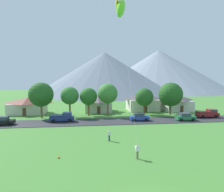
{
  "coord_description": "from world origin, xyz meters",
  "views": [
    {
      "loc": [
        -4.01,
        -11.98,
        8.81
      ],
      "look_at": [
        -0.37,
        16.36,
        6.67
      ],
      "focal_mm": 30.85,
      "sensor_mm": 36.0,
      "label": 1
    }
  ],
  "objects_px": {
    "tree_near_right": "(70,96)",
    "pickup_truck_navy_east_side": "(63,117)",
    "pickup_truck_maroon_west_side": "(208,113)",
    "parked_car_black_mid_west": "(3,121)",
    "soccer_ball": "(59,157)",
    "tree_near_left": "(108,94)",
    "tree_left_of_center": "(41,95)",
    "kite_flyer_with_kite": "(121,10)",
    "tree_far_right": "(88,96)",
    "tree_center": "(171,94)",
    "parked_car_green_mid_east": "(185,117)",
    "house_rightmost": "(142,101)",
    "house_left_center": "(98,103)",
    "tree_right_of_center": "(144,97)",
    "house_right_center": "(176,102)",
    "house_leftmost": "(28,105)",
    "watcher_person": "(109,135)",
    "parked_car_blue_west_end": "(139,117)"
  },
  "relations": [
    {
      "from": "house_left_center",
      "to": "pickup_truck_navy_east_side",
      "type": "height_order",
      "value": "house_left_center"
    },
    {
      "from": "tree_center",
      "to": "parked_car_green_mid_east",
      "type": "relative_size",
      "value": 2.01
    },
    {
      "from": "tree_center",
      "to": "parked_car_blue_west_end",
      "type": "height_order",
      "value": "tree_center"
    },
    {
      "from": "parked_car_blue_west_end",
      "to": "soccer_ball",
      "type": "bearing_deg",
      "value": -127.32
    },
    {
      "from": "tree_far_right",
      "to": "pickup_truck_maroon_west_side",
      "type": "height_order",
      "value": "tree_far_right"
    },
    {
      "from": "tree_left_of_center",
      "to": "kite_flyer_with_kite",
      "type": "height_order",
      "value": "kite_flyer_with_kite"
    },
    {
      "from": "pickup_truck_maroon_west_side",
      "to": "house_left_center",
      "type": "bearing_deg",
      "value": 153.69
    },
    {
      "from": "parked_car_green_mid_east",
      "to": "house_leftmost",
      "type": "bearing_deg",
      "value": 159.22
    },
    {
      "from": "tree_left_of_center",
      "to": "kite_flyer_with_kite",
      "type": "xyz_separation_m",
      "value": [
        15.61,
        -21.43,
        12.84
      ]
    },
    {
      "from": "parked_car_blue_west_end",
      "to": "soccer_ball",
      "type": "relative_size",
      "value": 17.52
    },
    {
      "from": "kite_flyer_with_kite",
      "to": "house_left_center",
      "type": "bearing_deg",
      "value": 92.91
    },
    {
      "from": "soccer_ball",
      "to": "house_left_center",
      "type": "bearing_deg",
      "value": 79.36
    },
    {
      "from": "tree_right_of_center",
      "to": "pickup_truck_maroon_west_side",
      "type": "bearing_deg",
      "value": -23.94
    },
    {
      "from": "tree_near_left",
      "to": "watcher_person",
      "type": "height_order",
      "value": "tree_near_left"
    },
    {
      "from": "tree_near_right",
      "to": "soccer_ball",
      "type": "xyz_separation_m",
      "value": [
        1.03,
        -26.7,
        -5.17
      ]
    },
    {
      "from": "pickup_truck_maroon_west_side",
      "to": "parked_car_black_mid_west",
      "type": "bearing_deg",
      "value": -177.08
    },
    {
      "from": "house_rightmost",
      "to": "tree_right_of_center",
      "type": "bearing_deg",
      "value": -102.51
    },
    {
      "from": "tree_near_left",
      "to": "parked_car_green_mid_east",
      "type": "height_order",
      "value": "tree_near_left"
    },
    {
      "from": "pickup_truck_maroon_west_side",
      "to": "kite_flyer_with_kite",
      "type": "distance_m",
      "value": 34.65
    },
    {
      "from": "tree_left_of_center",
      "to": "tree_far_right",
      "type": "height_order",
      "value": "tree_left_of_center"
    },
    {
      "from": "house_right_center",
      "to": "soccer_ball",
      "type": "xyz_separation_m",
      "value": [
        -30.11,
        -33.33,
        -2.4
      ]
    },
    {
      "from": "tree_right_of_center",
      "to": "parked_car_blue_west_end",
      "type": "relative_size",
      "value": 1.69
    },
    {
      "from": "parked_car_black_mid_west",
      "to": "tree_near_right",
      "type": "bearing_deg",
      "value": 32.08
    },
    {
      "from": "house_right_center",
      "to": "watcher_person",
      "type": "xyz_separation_m",
      "value": [
        -23.58,
        -27.63,
        -1.64
      ]
    },
    {
      "from": "house_leftmost",
      "to": "tree_center",
      "type": "relative_size",
      "value": 1.18
    },
    {
      "from": "tree_center",
      "to": "tree_far_right",
      "type": "relative_size",
      "value": 1.19
    },
    {
      "from": "house_rightmost",
      "to": "house_left_center",
      "type": "bearing_deg",
      "value": -176.13
    },
    {
      "from": "tree_center",
      "to": "tree_near_right",
      "type": "height_order",
      "value": "tree_center"
    },
    {
      "from": "tree_left_of_center",
      "to": "tree_near_right",
      "type": "height_order",
      "value": "tree_left_of_center"
    },
    {
      "from": "parked_car_black_mid_west",
      "to": "parked_car_blue_west_end",
      "type": "bearing_deg",
      "value": 1.46
    },
    {
      "from": "house_left_center",
      "to": "watcher_person",
      "type": "relative_size",
      "value": 4.95
    },
    {
      "from": "parked_car_black_mid_west",
      "to": "kite_flyer_with_kite",
      "type": "xyz_separation_m",
      "value": [
        21.6,
        -14.47,
        17.68
      ]
    },
    {
      "from": "pickup_truck_navy_east_side",
      "to": "tree_near_left",
      "type": "bearing_deg",
      "value": 31.07
    },
    {
      "from": "tree_right_of_center",
      "to": "tree_left_of_center",
      "type": "bearing_deg",
      "value": -176.22
    },
    {
      "from": "tree_left_of_center",
      "to": "kite_flyer_with_kite",
      "type": "relative_size",
      "value": 0.44
    },
    {
      "from": "house_leftmost",
      "to": "kite_flyer_with_kite",
      "type": "distance_m",
      "value": 38.82
    },
    {
      "from": "house_right_center",
      "to": "tree_far_right",
      "type": "distance_m",
      "value": 27.22
    },
    {
      "from": "tree_near_left",
      "to": "pickup_truck_navy_east_side",
      "type": "relative_size",
      "value": 1.6
    },
    {
      "from": "tree_near_right",
      "to": "parked_car_black_mid_west",
      "type": "bearing_deg",
      "value": -147.92
    },
    {
      "from": "tree_near_right",
      "to": "house_leftmost",
      "type": "bearing_deg",
      "value": 153.04
    },
    {
      "from": "parked_car_black_mid_west",
      "to": "parked_car_green_mid_east",
      "type": "distance_m",
      "value": 38.92
    },
    {
      "from": "house_right_center",
      "to": "parked_car_blue_west_end",
      "type": "height_order",
      "value": "house_right_center"
    },
    {
      "from": "house_rightmost",
      "to": "pickup_truck_navy_east_side",
      "type": "height_order",
      "value": "house_rightmost"
    },
    {
      "from": "pickup_truck_maroon_west_side",
      "to": "pickup_truck_navy_east_side",
      "type": "height_order",
      "value": "same"
    },
    {
      "from": "parked_car_green_mid_east",
      "to": "watcher_person",
      "type": "relative_size",
      "value": 2.55
    },
    {
      "from": "tree_left_of_center",
      "to": "parked_car_green_mid_east",
      "type": "xyz_separation_m",
      "value": [
        32.93,
        -7.46,
        -4.84
      ]
    },
    {
      "from": "parked_car_green_mid_east",
      "to": "watcher_person",
      "type": "height_order",
      "value": "parked_car_green_mid_east"
    },
    {
      "from": "tree_near_right",
      "to": "pickup_truck_navy_east_side",
      "type": "xyz_separation_m",
      "value": [
        -1.02,
        -6.16,
        -4.23
      ]
    },
    {
      "from": "house_right_center",
      "to": "tree_right_of_center",
      "type": "distance_m",
      "value": 13.25
    },
    {
      "from": "house_leftmost",
      "to": "pickup_truck_navy_east_side",
      "type": "xyz_separation_m",
      "value": [
        10.86,
        -12.2,
        -1.25
      ]
    }
  ]
}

